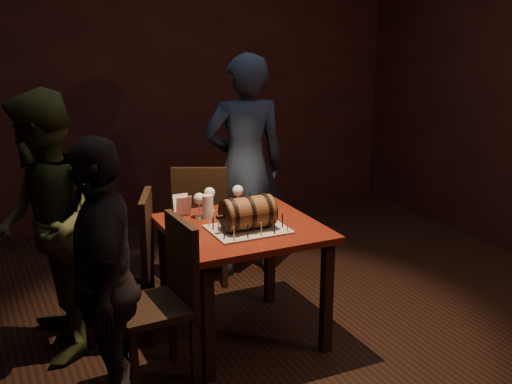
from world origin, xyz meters
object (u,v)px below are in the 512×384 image
(wine_glass_left, at_px, (199,200))
(chair_left_rear, at_px, (132,258))
(barrel_cake, at_px, (248,213))
(chair_left_front, at_px, (166,293))
(wine_glass_mid, at_px, (210,194))
(chair_back, at_px, (201,218))
(pub_table, at_px, (242,242))
(pint_of_ale, at_px, (208,207))
(person_left_front, at_px, (104,283))
(person_left_rear, at_px, (45,228))
(wine_glass_right, at_px, (238,192))
(person_back, at_px, (245,167))

(wine_glass_left, relative_size, chair_left_rear, 0.17)
(barrel_cake, relative_size, chair_left_front, 0.38)
(wine_glass_mid, xyz_separation_m, chair_left_front, (-0.50, -0.59, -0.34))
(chair_back, xyz_separation_m, chair_left_rear, (-0.67, -0.56, 0.00))
(pub_table, bearing_deg, pint_of_ale, 123.01)
(person_left_front, bearing_deg, chair_back, 156.26)
(pub_table, height_order, person_left_rear, person_left_rear)
(barrel_cake, xyz_separation_m, wine_glass_left, (-0.17, 0.35, 0.01))
(pub_table, distance_m, person_left_rear, 1.16)
(barrel_cake, height_order, chair_left_front, barrel_cake)
(pub_table, relative_size, barrel_cake, 2.52)
(pub_table, bearing_deg, wine_glass_right, 70.66)
(pub_table, relative_size, wine_glass_mid, 5.59)
(pint_of_ale, xyz_separation_m, chair_left_rear, (-0.47, 0.11, -0.30))
(barrel_cake, distance_m, wine_glass_left, 0.39)
(wine_glass_left, xyz_separation_m, wine_glass_mid, (0.11, 0.09, -0.00))
(person_back, distance_m, person_left_front, 1.97)
(wine_glass_mid, relative_size, person_back, 0.09)
(person_back, relative_size, person_left_front, 1.17)
(chair_left_rear, distance_m, chair_left_front, 0.58)
(barrel_cake, xyz_separation_m, person_left_rear, (-1.10, 0.42, -0.06))
(barrel_cake, bearing_deg, pub_table, 84.93)
(wine_glass_right, relative_size, chair_back, 0.17)
(barrel_cake, bearing_deg, wine_glass_mid, 98.66)
(wine_glass_left, height_order, person_left_rear, person_left_rear)
(wine_glass_mid, bearing_deg, person_left_rear, -178.53)
(wine_glass_right, height_order, person_back, person_back)
(pub_table, height_order, wine_glass_right, wine_glass_right)
(chair_back, bearing_deg, wine_glass_mid, -104.45)
(person_left_front, bearing_deg, wine_glass_right, 139.21)
(barrel_cake, bearing_deg, person_left_front, -159.40)
(pint_of_ale, height_order, chair_left_front, chair_left_front)
(pub_table, distance_m, wine_glass_left, 0.38)
(chair_left_front, bearing_deg, wine_glass_right, 39.63)
(wine_glass_right, height_order, person_left_front, person_left_front)
(wine_glass_mid, distance_m, wine_glass_right, 0.19)
(person_left_rear, bearing_deg, person_left_front, 15.04)
(person_back, xyz_separation_m, person_left_front, (-1.39, -1.39, -0.12))
(barrel_cake, height_order, wine_glass_mid, barrel_cake)
(pint_of_ale, bearing_deg, chair_left_rear, 166.41)
(chair_back, height_order, chair_left_front, same)
(pub_table, height_order, person_back, person_back)
(pub_table, xyz_separation_m, pint_of_ale, (-0.14, 0.21, 0.18))
(chair_back, relative_size, chair_left_front, 1.00)
(wine_glass_left, bearing_deg, barrel_cake, -63.59)
(wine_glass_left, relative_size, pint_of_ale, 1.07)
(wine_glass_right, relative_size, person_left_rear, 0.10)
(person_back, bearing_deg, chair_back, 19.95)
(pub_table, relative_size, wine_glass_left, 5.59)
(person_left_front, bearing_deg, pub_table, 128.86)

